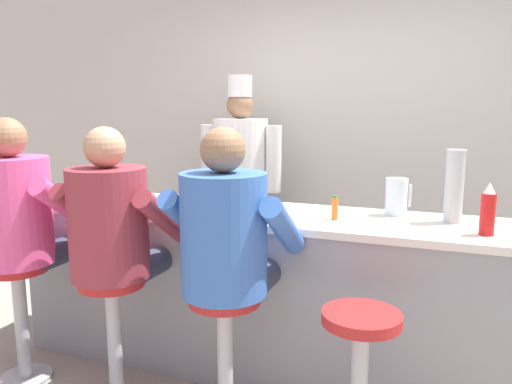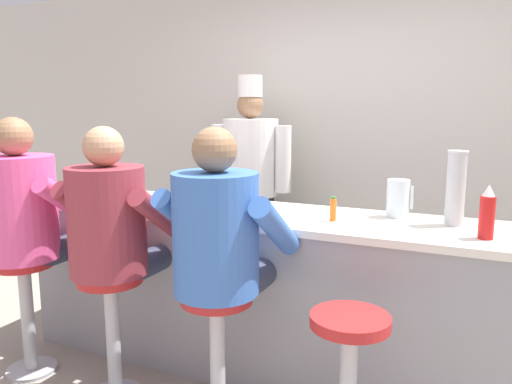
# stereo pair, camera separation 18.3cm
# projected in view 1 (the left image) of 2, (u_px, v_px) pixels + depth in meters

# --- Properties ---
(wall_back) EXTENTS (10.00, 0.06, 2.70)m
(wall_back) POSITION_uv_depth(u_px,v_px,m) (335.00, 133.00, 4.30)
(wall_back) COLOR beige
(wall_back) RESTS_ON ground_plane
(diner_counter) EXTENTS (3.20, 0.66, 0.97)m
(diner_counter) POSITION_uv_depth(u_px,v_px,m) (274.00, 292.00, 2.96)
(diner_counter) COLOR gray
(diner_counter) RESTS_ON ground_plane
(ketchup_bottle_red) EXTENTS (0.07, 0.07, 0.26)m
(ketchup_bottle_red) POSITION_uv_depth(u_px,v_px,m) (488.00, 210.00, 2.35)
(ketchup_bottle_red) COLOR red
(ketchup_bottle_red) RESTS_ON diner_counter
(hot_sauce_bottle_orange) EXTENTS (0.03, 0.03, 0.13)m
(hot_sauce_bottle_orange) POSITION_uv_depth(u_px,v_px,m) (335.00, 208.00, 2.68)
(hot_sauce_bottle_orange) COLOR orange
(hot_sauce_bottle_orange) RESTS_ON diner_counter
(water_pitcher_clear) EXTENTS (0.14, 0.12, 0.21)m
(water_pitcher_clear) POSITION_uv_depth(u_px,v_px,m) (397.00, 197.00, 2.80)
(water_pitcher_clear) COLOR silver
(water_pitcher_clear) RESTS_ON diner_counter
(breakfast_plate) EXTENTS (0.27, 0.27, 0.05)m
(breakfast_plate) POSITION_uv_depth(u_px,v_px,m) (93.00, 195.00, 3.37)
(breakfast_plate) COLOR white
(breakfast_plate) RESTS_ON diner_counter
(cereal_bowl) EXTENTS (0.16, 0.16, 0.05)m
(cereal_bowl) POSITION_uv_depth(u_px,v_px,m) (227.00, 203.00, 3.03)
(cereal_bowl) COLOR #4C7FB7
(cereal_bowl) RESTS_ON diner_counter
(coffee_mug_tan) EXTENTS (0.14, 0.09, 0.10)m
(coffee_mug_tan) POSITION_uv_depth(u_px,v_px,m) (175.00, 203.00, 2.90)
(coffee_mug_tan) COLOR beige
(coffee_mug_tan) RESTS_ON diner_counter
(cup_stack_steel) EXTENTS (0.10, 0.10, 0.39)m
(cup_stack_steel) POSITION_uv_depth(u_px,v_px,m) (454.00, 186.00, 2.60)
(cup_stack_steel) COLOR #B7BABF
(cup_stack_steel) RESTS_ON diner_counter
(diner_seated_pink) EXTENTS (0.64, 0.63, 1.52)m
(diner_seated_pink) POSITION_uv_depth(u_px,v_px,m) (18.00, 218.00, 2.80)
(diner_seated_pink) COLOR #B2B5BA
(diner_seated_pink) RESTS_ON ground_plane
(diner_seated_maroon) EXTENTS (0.61, 0.60, 1.48)m
(diner_seated_maroon) POSITION_uv_depth(u_px,v_px,m) (113.00, 231.00, 2.57)
(diner_seated_maroon) COLOR #B2B5BA
(diner_seated_maroon) RESTS_ON ground_plane
(diner_seated_blue) EXTENTS (0.61, 0.60, 1.48)m
(diner_seated_blue) POSITION_uv_depth(u_px,v_px,m) (227.00, 243.00, 2.34)
(diner_seated_blue) COLOR #B2B5BA
(diner_seated_blue) RESTS_ON ground_plane
(empty_stool_round) EXTENTS (0.34, 0.34, 0.71)m
(empty_stool_round) POSITION_uv_depth(u_px,v_px,m) (360.00, 364.00, 2.16)
(empty_stool_round) COLOR #B2B5BA
(empty_stool_round) RESTS_ON ground_plane
(cook_in_whites_near) EXTENTS (0.71, 0.46, 1.83)m
(cook_in_whites_near) POSITION_uv_depth(u_px,v_px,m) (240.00, 176.00, 4.16)
(cook_in_whites_near) COLOR #232328
(cook_in_whites_near) RESTS_ON ground_plane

